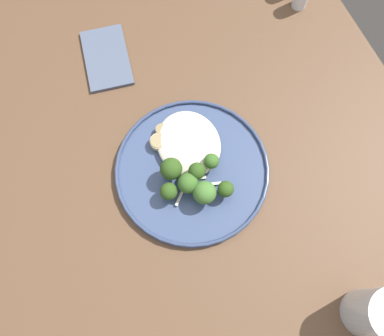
{
  "coord_description": "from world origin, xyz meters",
  "views": [
    {
      "loc": [
        0.26,
        -0.05,
        1.44
      ],
      "look_at": [
        0.05,
        0.04,
        0.76
      ],
      "focal_mm": 36.36,
      "sensor_mm": 36.0,
      "label": 1
    }
  ],
  "objects_px": {
    "seared_scallop_on_noodles": "(193,139)",
    "seared_scallop_rear_pale": "(162,130)",
    "broccoli_floret_small_sprig": "(170,169)",
    "water_glass": "(376,314)",
    "broccoli_floret_center_pile": "(188,184)",
    "folded_napkin": "(107,58)",
    "seared_scallop_half_hidden": "(179,146)",
    "broccoli_floret_rear_charred": "(211,162)",
    "broccoli_floret_front_edge": "(197,172)",
    "dinner_plate": "(192,170)",
    "seared_scallop_center_golden": "(208,159)",
    "broccoli_floret_tall_stalk": "(169,191)",
    "broccoli_floret_near_rim": "(226,189)",
    "seared_scallop_tilted_round": "(176,158)",
    "seared_scallop_right_edge": "(160,142)",
    "broccoli_floret_right_tilted": "(204,193)"
  },
  "relations": [
    {
      "from": "seared_scallop_right_edge",
      "to": "broccoli_floret_near_rim",
      "type": "distance_m",
      "value": 0.16
    },
    {
      "from": "seared_scallop_on_noodles",
      "to": "folded_napkin",
      "type": "bearing_deg",
      "value": -158.94
    },
    {
      "from": "dinner_plate",
      "to": "broccoli_floret_rear_charred",
      "type": "distance_m",
      "value": 0.05
    },
    {
      "from": "broccoli_floret_rear_charred",
      "to": "broccoli_floret_front_edge",
      "type": "distance_m",
      "value": 0.04
    },
    {
      "from": "broccoli_floret_near_rim",
      "to": "seared_scallop_tilted_round",
      "type": "bearing_deg",
      "value": -148.22
    },
    {
      "from": "seared_scallop_on_noodles",
      "to": "seared_scallop_half_hidden",
      "type": "xyz_separation_m",
      "value": [
        0.0,
        -0.03,
        0.0
      ]
    },
    {
      "from": "seared_scallop_tilted_round",
      "to": "seared_scallop_rear_pale",
      "type": "distance_m",
      "value": 0.06
    },
    {
      "from": "seared_scallop_on_noodles",
      "to": "seared_scallop_rear_pale",
      "type": "height_order",
      "value": "same"
    },
    {
      "from": "seared_scallop_center_golden",
      "to": "water_glass",
      "type": "distance_m",
      "value": 0.38
    },
    {
      "from": "broccoli_floret_near_rim",
      "to": "broccoli_floret_center_pile",
      "type": "bearing_deg",
      "value": -119.93
    },
    {
      "from": "seared_scallop_half_hidden",
      "to": "seared_scallop_right_edge",
      "type": "height_order",
      "value": "seared_scallop_half_hidden"
    },
    {
      "from": "broccoli_floret_small_sprig",
      "to": "water_glass",
      "type": "bearing_deg",
      "value": 31.5
    },
    {
      "from": "dinner_plate",
      "to": "seared_scallop_tilted_round",
      "type": "distance_m",
      "value": 0.04
    },
    {
      "from": "broccoli_floret_tall_stalk",
      "to": "broccoli_floret_near_rim",
      "type": "relative_size",
      "value": 1.0
    },
    {
      "from": "broccoli_floret_front_edge",
      "to": "broccoli_floret_small_sprig",
      "type": "relative_size",
      "value": 0.94
    },
    {
      "from": "broccoli_floret_small_sprig",
      "to": "seared_scallop_rear_pale",
      "type": "bearing_deg",
      "value": 170.3
    },
    {
      "from": "broccoli_floret_small_sprig",
      "to": "water_glass",
      "type": "xyz_separation_m",
      "value": [
        0.35,
        0.21,
        0.0
      ]
    },
    {
      "from": "broccoli_floret_rear_charred",
      "to": "broccoli_floret_small_sprig",
      "type": "xyz_separation_m",
      "value": [
        -0.01,
        -0.08,
        0.01
      ]
    },
    {
      "from": "seared_scallop_right_edge",
      "to": "broccoli_floret_right_tilted",
      "type": "height_order",
      "value": "broccoli_floret_right_tilted"
    },
    {
      "from": "seared_scallop_center_golden",
      "to": "seared_scallop_right_edge",
      "type": "bearing_deg",
      "value": -132.73
    },
    {
      "from": "seared_scallop_rear_pale",
      "to": "broccoli_floret_small_sprig",
      "type": "distance_m",
      "value": 0.09
    },
    {
      "from": "broccoli_floret_center_pile",
      "to": "folded_napkin",
      "type": "distance_m",
      "value": 0.34
    },
    {
      "from": "seared_scallop_half_hidden",
      "to": "broccoli_floret_right_tilted",
      "type": "xyz_separation_m",
      "value": [
        0.11,
        0.01,
        0.02
      ]
    },
    {
      "from": "seared_scallop_tilted_round",
      "to": "broccoli_floret_small_sprig",
      "type": "height_order",
      "value": "broccoli_floret_small_sprig"
    },
    {
      "from": "seared_scallop_center_golden",
      "to": "water_glass",
      "type": "xyz_separation_m",
      "value": [
        0.35,
        0.14,
        0.03
      ]
    },
    {
      "from": "seared_scallop_on_noodles",
      "to": "broccoli_floret_tall_stalk",
      "type": "distance_m",
      "value": 0.12
    },
    {
      "from": "seared_scallop_rear_pale",
      "to": "broccoli_floret_small_sprig",
      "type": "xyz_separation_m",
      "value": [
        0.09,
        -0.02,
        0.03
      ]
    },
    {
      "from": "seared_scallop_half_hidden",
      "to": "broccoli_floret_small_sprig",
      "type": "relative_size",
      "value": 0.5
    },
    {
      "from": "seared_scallop_half_hidden",
      "to": "broccoli_floret_center_pile",
      "type": "distance_m",
      "value": 0.09
    },
    {
      "from": "seared_scallop_tilted_round",
      "to": "broccoli_floret_center_pile",
      "type": "height_order",
      "value": "broccoli_floret_center_pile"
    },
    {
      "from": "seared_scallop_on_noodles",
      "to": "water_glass",
      "type": "height_order",
      "value": "water_glass"
    },
    {
      "from": "seared_scallop_half_hidden",
      "to": "broccoli_floret_center_pile",
      "type": "bearing_deg",
      "value": -10.14
    },
    {
      "from": "broccoli_floret_center_pile",
      "to": "water_glass",
      "type": "height_order",
      "value": "water_glass"
    },
    {
      "from": "seared_scallop_half_hidden",
      "to": "seared_scallop_rear_pale",
      "type": "bearing_deg",
      "value": -156.38
    },
    {
      "from": "broccoli_floret_center_pile",
      "to": "broccoli_floret_tall_stalk",
      "type": "height_order",
      "value": "broccoli_floret_center_pile"
    },
    {
      "from": "seared_scallop_half_hidden",
      "to": "seared_scallop_center_golden",
      "type": "bearing_deg",
      "value": 42.75
    },
    {
      "from": "folded_napkin",
      "to": "seared_scallop_right_edge",
      "type": "bearing_deg",
      "value": 8.73
    },
    {
      "from": "broccoli_floret_front_edge",
      "to": "broccoli_floret_tall_stalk",
      "type": "distance_m",
      "value": 0.06
    },
    {
      "from": "dinner_plate",
      "to": "seared_scallop_center_golden",
      "type": "height_order",
      "value": "seared_scallop_center_golden"
    },
    {
      "from": "broccoli_floret_center_pile",
      "to": "broccoli_floret_front_edge",
      "type": "distance_m",
      "value": 0.03
    },
    {
      "from": "seared_scallop_tilted_round",
      "to": "broccoli_floret_small_sprig",
      "type": "xyz_separation_m",
      "value": [
        0.03,
        -0.02,
        0.02
      ]
    },
    {
      "from": "seared_scallop_rear_pale",
      "to": "broccoli_floret_right_tilted",
      "type": "height_order",
      "value": "broccoli_floret_right_tilted"
    },
    {
      "from": "broccoli_floret_rear_charred",
      "to": "seared_scallop_right_edge",
      "type": "bearing_deg",
      "value": -137.83
    },
    {
      "from": "seared_scallop_on_noodles",
      "to": "seared_scallop_tilted_round",
      "type": "distance_m",
      "value": 0.05
    },
    {
      "from": "seared_scallop_rear_pale",
      "to": "broccoli_floret_rear_charred",
      "type": "xyz_separation_m",
      "value": [
        0.1,
        0.06,
        0.02
      ]
    },
    {
      "from": "broccoli_floret_small_sprig",
      "to": "broccoli_floret_center_pile",
      "type": "bearing_deg",
      "value": 28.72
    },
    {
      "from": "seared_scallop_tilted_round",
      "to": "folded_napkin",
      "type": "height_order",
      "value": "seared_scallop_tilted_round"
    },
    {
      "from": "seared_scallop_on_noodles",
      "to": "seared_scallop_right_edge",
      "type": "xyz_separation_m",
      "value": [
        -0.02,
        -0.06,
        0.0
      ]
    },
    {
      "from": "seared_scallop_right_edge",
      "to": "broccoli_floret_front_edge",
      "type": "xyz_separation_m",
      "value": [
        0.09,
        0.04,
        0.02
      ]
    },
    {
      "from": "seared_scallop_tilted_round",
      "to": "water_glass",
      "type": "xyz_separation_m",
      "value": [
        0.37,
        0.19,
        0.03
      ]
    }
  ]
}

